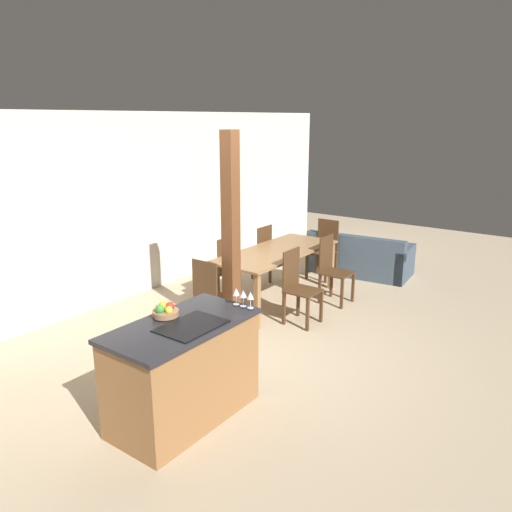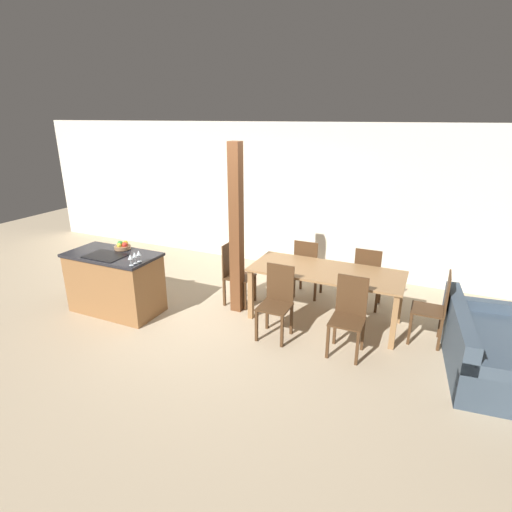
% 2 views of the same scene
% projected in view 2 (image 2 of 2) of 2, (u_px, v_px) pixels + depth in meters
% --- Properties ---
extents(ground_plane, '(16.00, 16.00, 0.00)m').
position_uv_depth(ground_plane, '(214.00, 315.00, 5.94)').
color(ground_plane, tan).
extents(wall_back, '(11.20, 0.08, 2.70)m').
position_uv_depth(wall_back, '(276.00, 196.00, 7.60)').
color(wall_back, silver).
rests_on(wall_back, ground_plane).
extents(kitchen_island, '(1.36, 0.71, 0.92)m').
position_uv_depth(kitchen_island, '(115.00, 282.00, 5.93)').
color(kitchen_island, olive).
rests_on(kitchen_island, ground_plane).
extents(fruit_bowl, '(0.24, 0.24, 0.12)m').
position_uv_depth(fruit_bowl, '(123.00, 246.00, 5.94)').
color(fruit_bowl, '#99704C').
rests_on(fruit_bowl, kitchen_island).
extents(wine_glass_near, '(0.07, 0.07, 0.16)m').
position_uv_depth(wine_glass_near, '(130.00, 257.00, 5.25)').
color(wine_glass_near, silver).
rests_on(wine_glass_near, kitchen_island).
extents(wine_glass_middle, '(0.07, 0.07, 0.16)m').
position_uv_depth(wine_glass_middle, '(135.00, 255.00, 5.33)').
color(wine_glass_middle, silver).
rests_on(wine_glass_middle, kitchen_island).
extents(wine_glass_far, '(0.07, 0.07, 0.16)m').
position_uv_depth(wine_glass_far, '(139.00, 253.00, 5.40)').
color(wine_glass_far, silver).
rests_on(wine_glass_far, kitchen_island).
extents(dining_table, '(2.10, 0.87, 0.77)m').
position_uv_depth(dining_table, '(326.00, 277.00, 5.56)').
color(dining_table, olive).
rests_on(dining_table, ground_plane).
extents(dining_chair_near_left, '(0.40, 0.40, 0.97)m').
position_uv_depth(dining_chair_near_left, '(277.00, 301.00, 5.24)').
color(dining_chair_near_left, '#472D19').
rests_on(dining_chair_near_left, ground_plane).
extents(dining_chair_near_right, '(0.40, 0.40, 0.97)m').
position_uv_depth(dining_chair_near_right, '(349.00, 315.00, 4.87)').
color(dining_chair_near_right, '#472D19').
rests_on(dining_chair_near_right, ground_plane).
extents(dining_chair_far_left, '(0.40, 0.40, 0.97)m').
position_uv_depth(dining_chair_far_left, '(307.00, 268.00, 6.37)').
color(dining_chair_far_left, '#472D19').
rests_on(dining_chair_far_left, ground_plane).
extents(dining_chair_far_right, '(0.40, 0.40, 0.97)m').
position_uv_depth(dining_chair_far_right, '(367.00, 277.00, 6.00)').
color(dining_chair_far_right, '#472D19').
rests_on(dining_chair_far_right, ground_plane).
extents(dining_chair_head_end, '(0.40, 0.40, 0.97)m').
position_uv_depth(dining_chair_head_end, '(235.00, 273.00, 6.18)').
color(dining_chair_head_end, '#472D19').
rests_on(dining_chair_head_end, ground_plane).
extents(dining_chair_foot_end, '(0.40, 0.40, 0.97)m').
position_uv_depth(dining_chair_foot_end, '(435.00, 307.00, 5.06)').
color(dining_chair_foot_end, '#472D19').
rests_on(dining_chair_foot_end, ground_plane).
extents(couch, '(0.98, 1.76, 0.72)m').
position_uv_depth(couch, '(483.00, 350.00, 4.59)').
color(couch, '#3D4C5B').
rests_on(couch, ground_plane).
extents(timber_post, '(0.16, 0.16, 2.48)m').
position_uv_depth(timber_post, '(236.00, 231.00, 5.70)').
color(timber_post, brown).
rests_on(timber_post, ground_plane).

